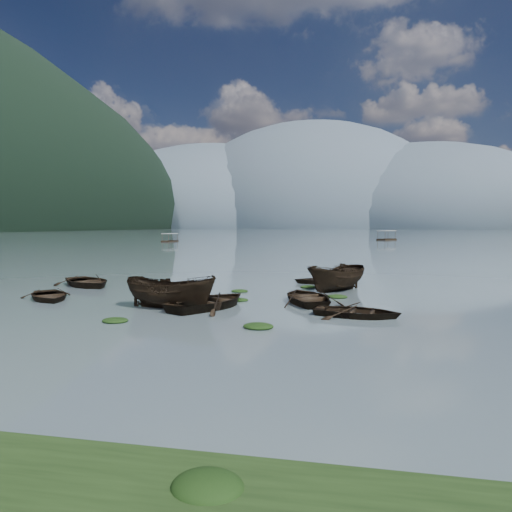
% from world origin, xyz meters
% --- Properties ---
extents(ground_plane, '(2400.00, 2400.00, 0.00)m').
position_xyz_m(ground_plane, '(0.00, 0.00, 0.00)').
color(ground_plane, slate).
extents(haze_mtn_a, '(520.00, 520.00, 280.00)m').
position_xyz_m(haze_mtn_a, '(-260.00, 900.00, 0.00)').
color(haze_mtn_a, '#475666').
rests_on(haze_mtn_a, ground).
extents(haze_mtn_b, '(520.00, 520.00, 340.00)m').
position_xyz_m(haze_mtn_b, '(-60.00, 900.00, 0.00)').
color(haze_mtn_b, '#475666').
rests_on(haze_mtn_b, ground).
extents(haze_mtn_c, '(520.00, 520.00, 260.00)m').
position_xyz_m(haze_mtn_c, '(140.00, 900.00, 0.00)').
color(haze_mtn_c, '#475666').
rests_on(haze_mtn_c, ground).
extents(rowboat_0, '(4.68, 4.74, 0.81)m').
position_xyz_m(rowboat_0, '(-10.01, 3.92, 0.00)').
color(rowboat_0, black).
rests_on(rowboat_0, ground).
extents(rowboat_1, '(5.35, 5.97, 1.02)m').
position_xyz_m(rowboat_1, '(-0.60, 3.24, 0.00)').
color(rowboat_1, black).
rests_on(rowboat_1, ground).
extents(rowboat_2, '(5.12, 2.60, 1.89)m').
position_xyz_m(rowboat_2, '(-2.40, 2.63, 0.00)').
color(rowboat_2, black).
rests_on(rowboat_2, ground).
extents(rowboat_3, '(4.49, 5.28, 0.93)m').
position_xyz_m(rowboat_3, '(3.99, 5.76, 0.00)').
color(rowboat_3, black).
rests_on(rowboat_3, ground).
extents(rowboat_4, '(4.25, 3.37, 0.79)m').
position_xyz_m(rowboat_4, '(6.49, 2.36, 0.00)').
color(rowboat_4, black).
rests_on(rowboat_4, ground).
extents(rowboat_5, '(4.49, 5.14, 1.93)m').
position_xyz_m(rowboat_5, '(5.46, 10.17, 0.00)').
color(rowboat_5, black).
rests_on(rowboat_5, ground).
extents(rowboat_6, '(5.96, 5.71, 1.00)m').
position_xyz_m(rowboat_6, '(-11.04, 9.39, 0.00)').
color(rowboat_6, black).
rests_on(rowboat_6, ground).
extents(rowboat_7, '(4.15, 3.22, 0.79)m').
position_xyz_m(rowboat_7, '(4.30, 13.95, 0.00)').
color(rowboat_7, black).
rests_on(rowboat_7, ground).
extents(rowboat_8, '(2.43, 4.45, 1.63)m').
position_xyz_m(rowboat_8, '(5.55, 11.56, 0.00)').
color(rowboat_8, black).
rests_on(rowboat_8, ground).
extents(weed_clump_0, '(1.11, 0.91, 0.24)m').
position_xyz_m(weed_clump_0, '(-3.52, -0.78, 0.00)').
color(weed_clump_0, black).
rests_on(weed_clump_0, ground).
extents(weed_clump_1, '(1.08, 0.86, 0.24)m').
position_xyz_m(weed_clump_1, '(-3.66, 6.76, 0.00)').
color(weed_clump_1, black).
rests_on(weed_clump_1, ground).
extents(weed_clump_2, '(1.22, 0.98, 0.26)m').
position_xyz_m(weed_clump_2, '(2.60, -0.74, 0.00)').
color(weed_clump_2, black).
rests_on(weed_clump_2, ground).
extents(weed_clump_3, '(0.94, 0.80, 0.21)m').
position_xyz_m(weed_clump_3, '(0.37, 5.55, 0.00)').
color(weed_clump_3, black).
rests_on(weed_clump_3, ground).
extents(weed_clump_4, '(1.15, 0.91, 0.24)m').
position_xyz_m(weed_clump_4, '(5.53, 7.61, 0.00)').
color(weed_clump_4, black).
rests_on(weed_clump_4, ground).
extents(weed_clump_5, '(0.95, 0.76, 0.20)m').
position_xyz_m(weed_clump_5, '(-11.77, 10.88, 0.00)').
color(weed_clump_5, black).
rests_on(weed_clump_5, ground).
extents(weed_clump_6, '(1.04, 0.87, 0.22)m').
position_xyz_m(weed_clump_6, '(-0.39, 8.77, 0.00)').
color(weed_clump_6, black).
rests_on(weed_clump_6, ground).
extents(weed_clump_7, '(1.02, 0.82, 0.22)m').
position_xyz_m(weed_clump_7, '(3.58, 11.44, 0.00)').
color(weed_clump_7, black).
rests_on(weed_clump_7, ground).
extents(pontoon_left, '(2.87, 5.58, 2.05)m').
position_xyz_m(pontoon_left, '(-38.17, 91.77, 0.00)').
color(pontoon_left, black).
rests_on(pontoon_left, ground).
extents(pontoon_centre, '(6.09, 7.23, 2.60)m').
position_xyz_m(pontoon_centre, '(17.43, 117.01, 0.00)').
color(pontoon_centre, black).
rests_on(pontoon_centre, ground).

